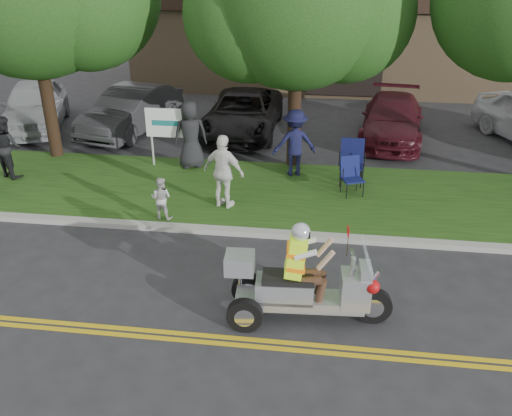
# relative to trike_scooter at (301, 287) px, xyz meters

# --- Properties ---
(ground) EXTENTS (120.00, 120.00, 0.00)m
(ground) POSITION_rel_trike_scooter_xyz_m (-1.12, -0.25, -0.64)
(ground) COLOR #28282B
(ground) RESTS_ON ground
(centerline_near) EXTENTS (60.00, 0.10, 0.01)m
(centerline_near) POSITION_rel_trike_scooter_xyz_m (-1.12, -0.83, -0.63)
(centerline_near) COLOR gold
(centerline_near) RESTS_ON ground
(centerline_far) EXTENTS (60.00, 0.10, 0.01)m
(centerline_far) POSITION_rel_trike_scooter_xyz_m (-1.12, -0.67, -0.63)
(centerline_far) COLOR gold
(centerline_far) RESTS_ON ground
(curb) EXTENTS (60.00, 0.25, 0.12)m
(curb) POSITION_rel_trike_scooter_xyz_m (-1.12, 2.80, -0.58)
(curb) COLOR #A8A89E
(curb) RESTS_ON ground
(grass_verge) EXTENTS (60.00, 4.00, 0.10)m
(grass_verge) POSITION_rel_trike_scooter_xyz_m (-1.12, 4.95, -0.58)
(grass_verge) COLOR #1C4311
(grass_verge) RESTS_ON ground
(commercial_building) EXTENTS (18.00, 8.20, 4.00)m
(commercial_building) POSITION_rel_trike_scooter_xyz_m (0.88, 18.73, 1.37)
(commercial_building) COLOR #9E7F5B
(commercial_building) RESTS_ON ground
(tree_mid) EXTENTS (5.88, 4.80, 7.05)m
(tree_mid) POSITION_rel_trike_scooter_xyz_m (-0.57, 6.98, 3.80)
(tree_mid) COLOR #332114
(tree_mid) RESTS_ON ground
(business_sign) EXTENTS (1.25, 0.06, 1.75)m
(business_sign) POSITION_rel_trike_scooter_xyz_m (-4.02, 6.35, 0.62)
(business_sign) COLOR silver
(business_sign) RESTS_ON ground
(trike_scooter) EXTENTS (2.79, 0.95, 1.82)m
(trike_scooter) POSITION_rel_trike_scooter_xyz_m (0.00, 0.00, 0.00)
(trike_scooter) COLOR black
(trike_scooter) RESTS_ON ground
(lawn_chair_a) EXTENTS (0.61, 0.64, 1.15)m
(lawn_chair_a) POSITION_rel_trike_scooter_xyz_m (0.98, 5.84, 0.11)
(lawn_chair_a) COLOR black
(lawn_chair_a) RESTS_ON grass_verge
(lawn_chair_b) EXTENTS (0.65, 0.66, 0.94)m
(lawn_chair_b) POSITION_rel_trike_scooter_xyz_m (0.95, 5.12, -0.00)
(lawn_chair_b) COLOR black
(lawn_chair_b) RESTS_ON grass_verge
(spectator_adult_mid) EXTENTS (1.00, 0.92, 1.66)m
(spectator_adult_mid) POSITION_rel_trike_scooter_xyz_m (-8.08, 5.05, 0.30)
(spectator_adult_mid) COLOR black
(spectator_adult_mid) RESTS_ON grass_verge
(spectator_adult_right) EXTENTS (1.12, 0.75, 1.77)m
(spectator_adult_right) POSITION_rel_trike_scooter_xyz_m (-2.03, 3.94, 0.35)
(spectator_adult_right) COLOR white
(spectator_adult_right) RESTS_ON grass_verge
(spectator_chair_a) EXTENTS (1.29, 0.94, 1.80)m
(spectator_chair_a) POSITION_rel_trike_scooter_xyz_m (-0.54, 6.16, 0.37)
(spectator_chair_a) COLOR #131437
(spectator_chair_a) RESTS_ON grass_verge
(spectator_chair_b) EXTENTS (1.07, 0.88, 1.88)m
(spectator_chair_b) POSITION_rel_trike_scooter_xyz_m (-3.41, 6.35, 0.41)
(spectator_chair_b) COLOR black
(spectator_chair_b) RESTS_ON grass_verge
(child_right) EXTENTS (0.52, 0.43, 0.99)m
(child_right) POSITION_rel_trike_scooter_xyz_m (-3.32, 3.15, -0.04)
(child_right) COLOR beige
(child_right) RESTS_ON grass_verge
(parked_car_far_left) EXTENTS (3.32, 5.03, 1.59)m
(parked_car_far_left) POSITION_rel_trike_scooter_xyz_m (-9.65, 9.49, 0.16)
(parked_car_far_left) COLOR #9C9FA2
(parked_car_far_left) RESTS_ON ground
(parked_car_left) EXTENTS (2.55, 4.77, 1.49)m
(parked_car_left) POSITION_rel_trike_scooter_xyz_m (-6.22, 9.49, 0.11)
(parked_car_left) COLOR #2C2C2F
(parked_car_left) RESTS_ON ground
(parked_car_mid) EXTENTS (2.30, 4.94, 1.37)m
(parked_car_mid) POSITION_rel_trike_scooter_xyz_m (-2.49, 9.86, 0.05)
(parked_car_mid) COLOR black
(parked_car_mid) RESTS_ON ground
(parked_car_right) EXTENTS (2.46, 4.84, 1.35)m
(parked_car_right) POSITION_rel_trike_scooter_xyz_m (2.37, 9.88, 0.04)
(parked_car_right) COLOR #420F18
(parked_car_right) RESTS_ON ground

